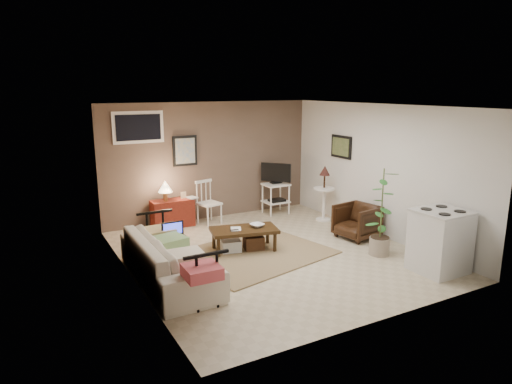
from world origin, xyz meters
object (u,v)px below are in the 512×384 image
sofa (169,251)px  stove (440,241)px  coffee_table (244,238)px  armchair (357,220)px  spindle_chair (209,204)px  tv_stand (276,187)px  side_table (324,187)px  red_console (172,211)px  potted_plant (382,209)px

sofa → stove: (3.62, -1.60, 0.04)m
coffee_table → armchair: 2.15m
spindle_chair → tv_stand: (1.56, -0.03, 0.18)m
tv_stand → side_table: bearing=-57.3°
red_console → spindle_chair: bearing=-9.4°
red_console → spindle_chair: size_ratio=1.08×
sofa → side_table: 3.99m
armchair → coffee_table: bearing=-108.6°
spindle_chair → potted_plant: (1.75, -2.98, 0.37)m
sofa → stove: size_ratio=2.33×
stove → sofa: bearing=156.2°
spindle_chair → sofa: bearing=-124.4°
tv_stand → stove: tv_stand is taller
red_console → armchair: red_console is taller
armchair → potted_plant: (-0.24, -0.84, 0.44)m
sofa → armchair: (3.58, 0.18, -0.09)m
tv_stand → potted_plant: (0.19, -2.96, 0.19)m
spindle_chair → tv_stand: size_ratio=0.78×
sofa → side_table: bearing=-69.8°
coffee_table → side_table: (2.27, 0.82, 0.47)m
potted_plant → armchair: bearing=73.9°
side_table → armchair: bearing=-97.2°
tv_stand → side_table: 1.10m
tv_stand → stove: size_ratio=1.17×
side_table → potted_plant: bearing=-100.9°
coffee_table → tv_stand: tv_stand is taller
armchair → side_table: bearing=164.3°
red_console → armchair: bearing=-39.7°
spindle_chair → potted_plant: bearing=-59.6°
sofa → spindle_chair: size_ratio=2.55×
red_console → tv_stand: bearing=-3.7°
spindle_chair → side_table: 2.36m
side_table → stove: 2.98m
spindle_chair → tv_stand: tv_stand is taller
tv_stand → armchair: 2.17m
sofa → red_console: 2.59m
potted_plant → stove: potted_plant is taller
red_console → potted_plant: size_ratio=0.64×
armchair → stove: 1.78m
tv_stand → coffee_table: bearing=-134.0°
tv_stand → red_console: bearing=176.3°
red_console → side_table: side_table is taller
side_table → potted_plant: size_ratio=0.78×
spindle_chair → armchair: (2.00, -2.14, -0.07)m
tv_stand → potted_plant: potted_plant is taller
sofa → spindle_chair: spindle_chair is taller
side_table → armchair: 1.26m
side_table → armchair: (-0.15, -1.20, -0.36)m
red_console → armchair: 3.54m
spindle_chair → potted_plant: size_ratio=0.59×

